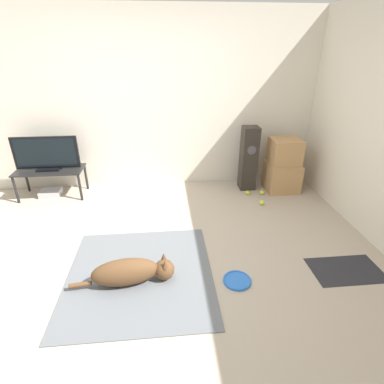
# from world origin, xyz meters

# --- Properties ---
(ground_plane) EXTENTS (12.00, 12.00, 0.00)m
(ground_plane) POSITION_xyz_m (0.00, 0.00, 0.00)
(ground_plane) COLOR #B2A38E
(wall_back) EXTENTS (8.00, 0.06, 2.55)m
(wall_back) POSITION_xyz_m (0.00, 2.10, 1.27)
(wall_back) COLOR silver
(wall_back) RESTS_ON ground_plane
(area_rug) EXTENTS (1.41, 1.47, 0.01)m
(area_rug) POSITION_xyz_m (-0.03, -0.13, 0.01)
(area_rug) COLOR slate
(area_rug) RESTS_ON ground_plane
(dog) EXTENTS (0.97, 0.29, 0.27)m
(dog) POSITION_xyz_m (-0.09, -0.25, 0.14)
(dog) COLOR brown
(dog) RESTS_ON area_rug
(frisbee) EXTENTS (0.27, 0.27, 0.03)m
(frisbee) POSITION_xyz_m (0.90, -0.32, 0.01)
(frisbee) COLOR blue
(frisbee) RESTS_ON ground_plane
(cardboard_box_lower) EXTENTS (0.47, 0.46, 0.43)m
(cardboard_box_lower) POSITION_xyz_m (2.05, 1.64, 0.22)
(cardboard_box_lower) COLOR tan
(cardboard_box_lower) RESTS_ON ground_plane
(cardboard_box_upper) EXTENTS (0.42, 0.41, 0.37)m
(cardboard_box_upper) POSITION_xyz_m (2.05, 1.65, 0.62)
(cardboard_box_upper) COLOR tan
(cardboard_box_upper) RESTS_ON cardboard_box_lower
(floor_speaker) EXTENTS (0.24, 0.24, 0.97)m
(floor_speaker) POSITION_xyz_m (1.54, 1.75, 0.49)
(floor_speaker) COLOR #2D2823
(floor_speaker) RESTS_ON ground_plane
(tv_stand) EXTENTS (0.94, 0.45, 0.42)m
(tv_stand) POSITION_xyz_m (-1.41, 1.76, 0.37)
(tv_stand) COLOR black
(tv_stand) RESTS_ON ground_plane
(tv) EXTENTS (0.90, 0.20, 0.48)m
(tv) POSITION_xyz_m (-1.41, 1.76, 0.66)
(tv) COLOR black
(tv) RESTS_ON tv_stand
(tennis_ball_by_boxes) EXTENTS (0.07, 0.07, 0.07)m
(tennis_ball_by_boxes) POSITION_xyz_m (1.61, 1.16, 0.03)
(tennis_ball_by_boxes) COLOR #C6E033
(tennis_ball_by_boxes) RESTS_ON ground_plane
(tennis_ball_near_speaker) EXTENTS (0.07, 0.07, 0.07)m
(tennis_ball_near_speaker) POSITION_xyz_m (1.71, 1.48, 0.03)
(tennis_ball_near_speaker) COLOR #C6E033
(tennis_ball_near_speaker) RESTS_ON ground_plane
(tennis_ball_loose_on_carpet) EXTENTS (0.07, 0.07, 0.07)m
(tennis_ball_loose_on_carpet) POSITION_xyz_m (1.49, 1.50, 0.03)
(tennis_ball_loose_on_carpet) COLOR #C6E033
(tennis_ball_loose_on_carpet) RESTS_ON ground_plane
(game_console) EXTENTS (0.29, 0.24, 0.09)m
(game_console) POSITION_xyz_m (-1.46, 1.76, 0.05)
(game_console) COLOR #B7B7BC
(game_console) RESTS_ON ground_plane
(door_mat) EXTENTS (0.70, 0.43, 0.01)m
(door_mat) POSITION_xyz_m (2.03, -0.27, 0.00)
(door_mat) COLOR #28282D
(door_mat) RESTS_ON ground_plane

